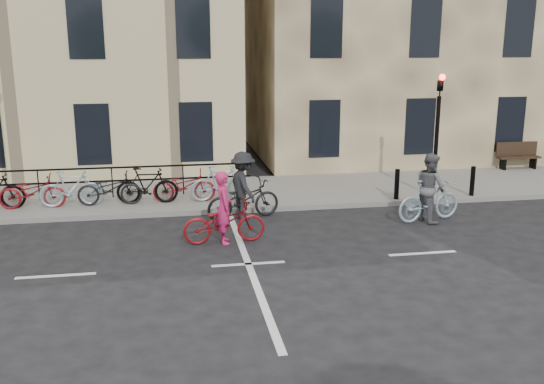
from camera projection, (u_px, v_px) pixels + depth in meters
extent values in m
plane|color=black|center=(248.00, 264.00, 13.11)|extent=(120.00, 120.00, 0.00)
cube|color=slate|center=(90.00, 200.00, 18.17)|extent=(46.00, 4.00, 0.15)
cube|color=#836D4F|center=(417.00, 6.00, 25.55)|extent=(14.00, 10.00, 12.00)
cylinder|color=black|center=(436.00, 147.00, 17.90)|extent=(0.12, 0.12, 3.00)
imported|color=black|center=(440.00, 80.00, 17.43)|extent=(0.15, 0.18, 0.90)
sphere|color=#FF0C05|center=(442.00, 77.00, 17.29)|extent=(0.18, 0.18, 0.18)
cylinder|color=black|center=(397.00, 184.00, 17.86)|extent=(0.14, 0.14, 0.90)
cylinder|color=black|center=(472.00, 181.00, 18.26)|extent=(0.14, 0.14, 0.90)
cube|color=black|center=(503.00, 164.00, 22.06)|extent=(0.06, 0.38, 0.40)
cube|color=black|center=(533.00, 163.00, 22.26)|extent=(0.06, 0.38, 0.40)
cube|color=black|center=(519.00, 157.00, 22.11)|extent=(1.60, 0.40, 0.06)
cube|color=black|center=(517.00, 149.00, 22.21)|extent=(1.60, 0.06, 0.50)
cube|color=black|center=(94.00, 182.00, 17.97)|extent=(9.35, 0.04, 0.95)
imported|color=maroon|center=(32.00, 192.00, 16.85)|extent=(1.80, 0.63, 0.95)
imported|color=#91B0BE|center=(71.00, 188.00, 17.01)|extent=(1.75, 0.49, 1.05)
imported|color=black|center=(110.00, 189.00, 17.19)|extent=(1.80, 0.63, 0.95)
imported|color=black|center=(147.00, 186.00, 17.36)|extent=(1.75, 0.49, 1.05)
imported|color=maroon|center=(184.00, 186.00, 17.54)|extent=(1.80, 0.63, 0.95)
imported|color=#91B0BE|center=(220.00, 183.00, 17.70)|extent=(1.75, 0.49, 1.05)
imported|color=maroon|center=(224.00, 222.00, 14.41)|extent=(1.99, 0.78, 1.03)
imported|color=#C4225D|center=(224.00, 208.00, 14.32)|extent=(0.45, 0.66, 1.74)
imported|color=#91B0BE|center=(429.00, 200.00, 16.15)|extent=(1.98, 0.95, 1.15)
imported|color=#57585C|center=(430.00, 187.00, 16.06)|extent=(0.88, 1.03, 1.85)
imported|color=black|center=(243.00, 199.00, 16.35)|extent=(2.19, 1.26, 1.09)
imported|color=black|center=(243.00, 186.00, 16.25)|extent=(0.98, 1.33, 1.85)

